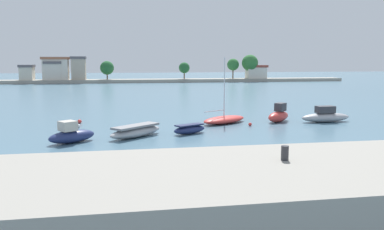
% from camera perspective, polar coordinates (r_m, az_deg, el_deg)
% --- Properties ---
extents(ground_plane, '(400.00, 400.00, 0.00)m').
position_cam_1_polar(ground_plane, '(26.19, 16.02, -6.45)').
color(ground_plane, slate).
extents(mooring_bollard, '(0.28, 0.28, 0.54)m').
position_cam_1_polar(mooring_bollard, '(15.09, 13.15, -5.33)').
color(mooring_bollard, '#2D2D33').
rests_on(mooring_bollard, seawall_embankment).
extents(moored_boat_0, '(3.95, 3.40, 1.73)m').
position_cam_1_polar(moored_boat_0, '(32.18, -16.89, -2.73)').
color(moored_boat_0, navy).
rests_on(moored_boat_0, ground).
extents(moored_boat_1, '(5.10, 4.74, 1.00)m').
position_cam_1_polar(moored_boat_1, '(33.50, -8.04, -2.32)').
color(moored_boat_1, '#9E9EA3').
rests_on(moored_boat_1, ground).
extents(moored_boat_2, '(3.39, 2.47, 0.83)m').
position_cam_1_polar(moored_boat_2, '(34.62, -0.35, -2.05)').
color(moored_boat_2, navy).
rests_on(moored_boat_2, ground).
extents(moored_boat_3, '(5.81, 4.77, 6.64)m').
position_cam_1_polar(moored_boat_3, '(40.58, 4.64, -0.64)').
color(moored_boat_3, '#C63833').
rests_on(moored_boat_3, ground).
extents(moored_boat_4, '(3.65, 3.45, 1.94)m').
position_cam_1_polar(moored_boat_4, '(42.50, 12.31, -0.02)').
color(moored_boat_4, '#C63833').
rests_on(moored_boat_4, ground).
extents(moored_boat_5, '(5.43, 1.90, 1.67)m').
position_cam_1_polar(moored_boat_5, '(43.54, 18.57, -0.17)').
color(moored_boat_5, '#9E9EA3').
rests_on(moored_boat_5, ground).
extents(mooring_buoy_0, '(0.34, 0.34, 0.34)m').
position_cam_1_polar(mooring_buoy_0, '(39.18, 8.32, -1.33)').
color(mooring_buoy_0, red).
rests_on(mooring_buoy_0, ground).
extents(mooring_buoy_2, '(0.42, 0.42, 0.42)m').
position_cam_1_polar(mooring_buoy_2, '(41.89, -15.80, -0.90)').
color(mooring_buoy_2, red).
rests_on(mooring_buoy_2, ground).
extents(mooring_buoy_3, '(0.27, 0.27, 0.27)m').
position_cam_1_polar(mooring_buoy_3, '(29.79, 21.62, -4.72)').
color(mooring_buoy_3, white).
rests_on(mooring_buoy_3, ground).
extents(mooring_buoy_4, '(0.35, 0.35, 0.35)m').
position_cam_1_polar(mooring_buoy_4, '(39.28, -15.95, -1.52)').
color(mooring_buoy_4, white).
rests_on(mooring_buoy_4, ground).
extents(distant_shoreline, '(114.72, 6.57, 8.26)m').
position_cam_1_polar(distant_shoreline, '(119.37, -6.62, 5.85)').
color(distant_shoreline, '#9E998C').
rests_on(distant_shoreline, ground).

